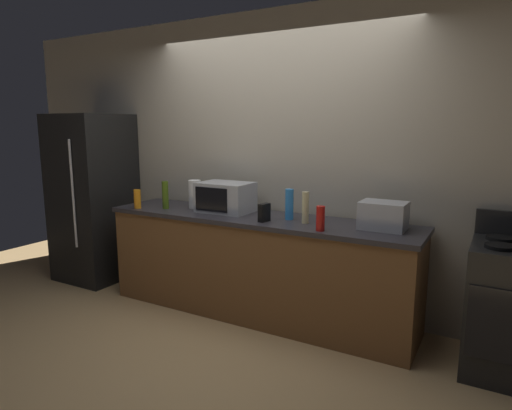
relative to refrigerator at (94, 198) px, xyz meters
The scene contains 13 objects.
ground_plane 2.27m from the refrigerator, 11.03° to the right, with size 8.00×8.00×0.00m, color tan.
back_wall 2.14m from the refrigerator, 11.32° to the left, with size 6.40×0.10×2.70m, color #B2A893.
counter_run 2.10m from the refrigerator, ahead, with size 2.84×0.64×0.90m.
refrigerator is the anchor object (origin of this frame).
microwave 1.71m from the refrigerator, ahead, with size 0.48×0.35×0.27m.
toaster_oven 3.13m from the refrigerator, ahead, with size 0.34×0.26×0.21m, color #B7BABF.
paper_towel_roll 1.36m from the refrigerator, ahead, with size 0.12×0.12×0.27m, color white.
cordless_phone 2.22m from the refrigerator, ahead, with size 0.05×0.11×0.15m, color black.
bottle_hand_soap 2.54m from the refrigerator, ahead, with size 0.06×0.06×0.26m, color beige.
bottle_olive_oil 1.13m from the refrigerator, ahead, with size 0.06×0.06×0.26m, color #4C6B19.
bottle_spray_cleaner 2.36m from the refrigerator, ahead, with size 0.07×0.07×0.26m, color #338CE5.
bottle_dish_soap 0.91m from the refrigerator, 14.44° to the right, with size 0.07×0.07×0.18m, color orange.
bottle_hot_sauce 2.75m from the refrigerator, ahead, with size 0.06×0.06×0.19m, color red.
Camera 1 is at (1.85, -2.88, 1.67)m, focal length 30.94 mm.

